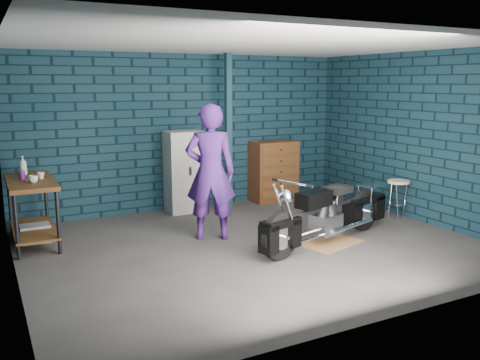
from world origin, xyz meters
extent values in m
plane|color=#474543|center=(0.00, 0.00, 0.00)|extent=(6.00, 6.00, 0.00)
cube|color=#102936|center=(0.00, 2.50, 1.35)|extent=(6.00, 0.02, 2.70)
cube|color=#102936|center=(-3.00, 0.00, 1.35)|extent=(0.02, 5.00, 2.70)
cube|color=#102936|center=(3.00, 0.00, 1.35)|extent=(0.02, 5.00, 2.70)
cube|color=silver|center=(0.00, 0.00, 2.70)|extent=(6.00, 5.00, 0.02)
cube|color=#122D3A|center=(0.55, 1.95, 1.35)|extent=(0.10, 0.10, 2.70)
cube|color=brown|center=(-2.68, 1.51, 0.46)|extent=(0.60, 1.40, 0.91)
cube|color=brown|center=(0.98, -0.34, 0.00)|extent=(1.01, 0.87, 0.01)
imported|color=#481F77|center=(-0.39, 0.60, 0.97)|extent=(0.83, 0.72, 1.93)
cube|color=gray|center=(-2.66, 1.58, 0.12)|extent=(0.40, 0.28, 0.25)
cube|color=beige|center=(-0.14, 2.23, 0.70)|extent=(0.65, 0.47, 1.40)
cube|color=brown|center=(1.64, 2.23, 0.57)|extent=(0.85, 0.47, 1.13)
imported|color=beige|center=(-2.66, 1.24, 0.96)|extent=(0.15, 0.15, 0.10)
imported|color=beige|center=(-2.54, 1.48, 0.96)|extent=(0.13, 0.13, 0.10)
cylinder|color=#5D1B6F|center=(-2.77, 1.59, 0.97)|extent=(0.09, 0.09, 0.11)
imported|color=gray|center=(-2.73, 1.93, 1.05)|extent=(0.14, 0.14, 0.28)
camera|label=1|loc=(-3.25, -5.84, 2.21)|focal=38.00mm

